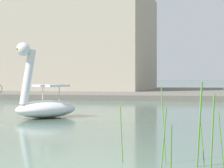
% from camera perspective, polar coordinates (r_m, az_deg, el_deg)
% --- Properties ---
extents(ground_plane, '(570.68, 570.68, 0.00)m').
position_cam_1_polar(ground_plane, '(8.30, -3.94, -10.63)').
color(ground_plane, '#567060').
extents(shore_bank_far, '(153.29, 24.78, 0.39)m').
position_cam_1_polar(shore_bank_far, '(42.86, 7.62, -1.08)').
color(shore_bank_far, '#6B665B').
rests_on(shore_bank_far, ground_plane).
extents(swan_boat, '(2.92, 3.19, 3.02)m').
position_cam_1_polar(swan_boat, '(18.28, -8.72, -2.51)').
color(swan_boat, white).
rests_on(swan_boat, ground_plane).
extents(apartment_block, '(18.50, 14.86, 9.99)m').
position_cam_1_polar(apartment_block, '(47.57, -6.06, 5.38)').
color(apartment_block, '#B2A893').
rests_on(apartment_block, shore_bank_far).
extents(reed_clump_foreground, '(2.70, 1.14, 1.58)m').
position_cam_1_polar(reed_clump_foreground, '(7.99, 12.49, -6.22)').
color(reed_clump_foreground, '#568E38').
rests_on(reed_clump_foreground, ground_plane).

